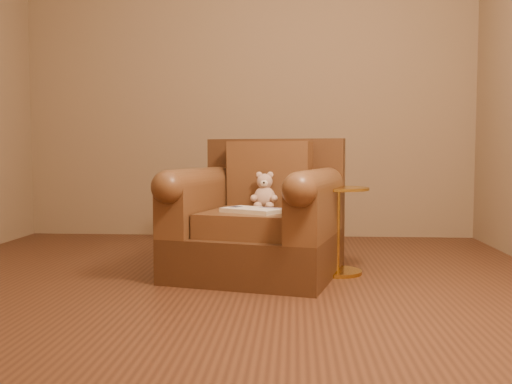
{
  "coord_description": "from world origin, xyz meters",
  "views": [
    {
      "loc": [
        0.42,
        -3.12,
        0.76
      ],
      "look_at": [
        0.19,
        0.3,
        0.52
      ],
      "focal_mm": 40.0,
      "sensor_mm": 36.0,
      "label": 1
    }
  ],
  "objects": [
    {
      "name": "side_table",
      "position": [
        0.69,
        0.42,
        0.29
      ],
      "size": [
        0.39,
        0.39,
        0.54
      ],
      "color": "gold",
      "rests_on": "floor"
    },
    {
      "name": "teddy_bear",
      "position": [
        0.23,
        0.46,
        0.49
      ],
      "size": [
        0.17,
        0.19,
        0.24
      ],
      "rotation": [
        0.0,
        0.0,
        -0.01
      ],
      "color": "tan",
      "rests_on": "armchair"
    },
    {
      "name": "guidebook",
      "position": [
        0.18,
        0.19,
        0.42
      ],
      "size": [
        0.4,
        0.35,
        0.03
      ],
      "rotation": [
        0.0,
        0.0,
        -0.56
      ],
      "color": "beige",
      "rests_on": "armchair"
    },
    {
      "name": "armchair",
      "position": [
        0.2,
        0.38,
        0.33
      ],
      "size": [
        1.13,
        1.09,
        0.85
      ],
      "rotation": [
        0.0,
        0.0,
        -0.24
      ],
      "color": "#472B17",
      "rests_on": "floor"
    },
    {
      "name": "floor",
      "position": [
        0.0,
        0.0,
        0.0
      ],
      "size": [
        4.0,
        4.0,
        0.0
      ],
      "primitive_type": "plane",
      "color": "#54301D",
      "rests_on": "ground"
    }
  ]
}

